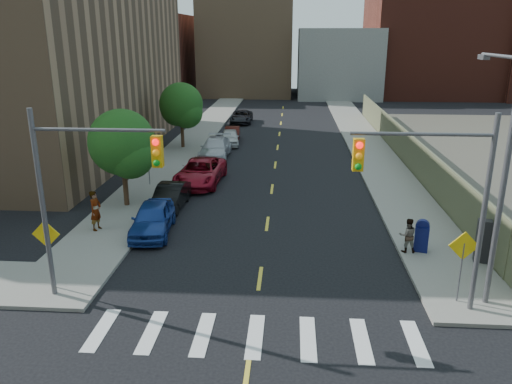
# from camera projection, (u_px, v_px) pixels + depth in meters

# --- Properties ---
(sidewalk_nw) EXTENTS (3.50, 73.00, 0.15)m
(sidewalk_nw) POSITION_uv_depth(u_px,v_px,m) (206.00, 126.00, 52.25)
(sidewalk_nw) COLOR gray
(sidewalk_nw) RESTS_ON ground
(sidewalk_ne) EXTENTS (3.50, 73.00, 0.15)m
(sidewalk_ne) POSITION_uv_depth(u_px,v_px,m) (356.00, 128.00, 51.20)
(sidewalk_ne) COLOR gray
(sidewalk_ne) RESTS_ON ground
(fence_north) EXTENTS (0.12, 44.00, 2.50)m
(fence_north) POSITION_uv_depth(u_px,v_px,m) (402.00, 145.00, 37.89)
(fence_north) COLOR #5D6245
(fence_north) RESTS_ON ground
(building_nw) EXTENTS (22.00, 30.00, 16.00)m
(building_nw) POSITION_uv_depth(u_px,v_px,m) (3.00, 51.00, 39.87)
(building_nw) COLOR #8C6B4C
(building_nw) RESTS_ON ground
(bg_bldg_west) EXTENTS (14.00, 18.00, 12.00)m
(bg_bldg_west) POSITION_uv_depth(u_px,v_px,m) (146.00, 55.00, 78.49)
(bg_bldg_west) COLOR #592319
(bg_bldg_west) RESTS_ON ground
(bg_bldg_midwest) EXTENTS (14.00, 16.00, 15.00)m
(bg_bldg_midwest) POSITION_uv_depth(u_px,v_px,m) (248.00, 45.00, 78.86)
(bg_bldg_midwest) COLOR #8C6B4C
(bg_bldg_midwest) RESTS_ON ground
(bg_bldg_center) EXTENTS (12.00, 16.00, 10.00)m
(bg_bldg_center) POSITION_uv_depth(u_px,v_px,m) (337.00, 63.00, 76.77)
(bg_bldg_center) COLOR gray
(bg_bldg_center) RESTS_ON ground
(bg_bldg_east) EXTENTS (18.00, 18.00, 16.00)m
(bg_bldg_east) POSITION_uv_depth(u_px,v_px,m) (429.00, 42.00, 76.81)
(bg_bldg_east) COLOR #592319
(bg_bldg_east) RESTS_ON ground
(signal_nw) EXTENTS (4.59, 0.30, 7.00)m
(signal_nw) POSITION_uv_depth(u_px,v_px,m) (82.00, 181.00, 17.04)
(signal_nw) COLOR #59595E
(signal_nw) RESTS_ON ground
(signal_ne) EXTENTS (4.59, 0.30, 7.00)m
(signal_ne) POSITION_uv_depth(u_px,v_px,m) (439.00, 188.00, 16.24)
(signal_ne) COLOR #59595E
(signal_ne) RESTS_ON ground
(streetlight_ne) EXTENTS (0.25, 3.70, 9.00)m
(streetlight_ne) POSITION_uv_depth(u_px,v_px,m) (502.00, 162.00, 16.73)
(streetlight_ne) COLOR #59595E
(streetlight_ne) RESTS_ON ground
(warn_sign_nw) EXTENTS (1.06, 0.06, 2.83)m
(warn_sign_nw) POSITION_uv_depth(u_px,v_px,m) (47.00, 242.00, 18.41)
(warn_sign_nw) COLOR #59595E
(warn_sign_nw) RESTS_ON ground
(warn_sign_ne) EXTENTS (1.06, 0.06, 2.83)m
(warn_sign_ne) POSITION_uv_depth(u_px,v_px,m) (463.00, 254.00, 17.40)
(warn_sign_ne) COLOR #59595E
(warn_sign_ne) RESTS_ON ground
(warn_sign_midwest) EXTENTS (1.06, 0.06, 2.83)m
(warn_sign_midwest) POSITION_uv_depth(u_px,v_px,m) (148.00, 156.00, 31.24)
(warn_sign_midwest) COLOR #59595E
(warn_sign_midwest) RESTS_ON ground
(tree_west_near) EXTENTS (3.66, 3.64, 5.52)m
(tree_west_near) POSITION_uv_depth(u_px,v_px,m) (122.00, 146.00, 27.04)
(tree_west_near) COLOR #332114
(tree_west_near) RESTS_ON ground
(tree_west_far) EXTENTS (3.66, 3.64, 5.52)m
(tree_west_far) POSITION_uv_depth(u_px,v_px,m) (181.00, 107.00, 41.30)
(tree_west_far) COLOR #332114
(tree_west_far) RESTS_ON ground
(parked_car_blue) EXTENTS (2.18, 4.61, 1.52)m
(parked_car_blue) POSITION_uv_depth(u_px,v_px,m) (153.00, 219.00, 24.19)
(parked_car_blue) COLOR navy
(parked_car_blue) RESTS_ON ground
(parked_car_black) EXTENTS (1.57, 4.18, 1.36)m
(parked_car_black) POSITION_uv_depth(u_px,v_px,m) (170.00, 197.00, 27.66)
(parked_car_black) COLOR black
(parked_car_black) RESTS_ON ground
(parked_car_red) EXTENTS (2.93, 5.83, 1.58)m
(parked_car_red) POSITION_uv_depth(u_px,v_px,m) (201.00, 172.00, 32.18)
(parked_car_red) COLOR maroon
(parked_car_red) RESTS_ON ground
(parked_car_silver) EXTENTS (2.17, 5.28, 1.53)m
(parked_car_silver) POSITION_uv_depth(u_px,v_px,m) (215.00, 148.00, 38.95)
(parked_car_silver) COLOR #B9BAC1
(parked_car_silver) RESTS_ON ground
(parked_car_white) EXTENTS (1.98, 4.13, 1.36)m
(parked_car_white) POSITION_uv_depth(u_px,v_px,m) (230.00, 137.00, 43.46)
(parked_car_white) COLOR silver
(parked_car_white) RESTS_ON ground
(parked_car_maroon) EXTENTS (1.58, 3.88, 1.25)m
(parked_car_maroon) POSITION_uv_depth(u_px,v_px,m) (232.00, 134.00, 45.21)
(parked_car_maroon) COLOR #3A100B
(parked_car_maroon) RESTS_ON ground
(parked_car_grey) EXTENTS (2.29, 4.88, 1.35)m
(parked_car_grey) POSITION_uv_depth(u_px,v_px,m) (241.00, 117.00, 54.19)
(parked_car_grey) COLOR black
(parked_car_grey) RESTS_ON ground
(mailbox) EXTENTS (0.69, 0.59, 1.46)m
(mailbox) POSITION_uv_depth(u_px,v_px,m) (422.00, 236.00, 21.87)
(mailbox) COLOR #0D1450
(mailbox) RESTS_ON sidewalk_ne
(payphone) EXTENTS (0.64, 0.57, 1.85)m
(payphone) POSITION_uv_depth(u_px,v_px,m) (483.00, 241.00, 20.79)
(payphone) COLOR black
(payphone) RESTS_ON sidewalk_ne
(pedestrian_west) EXTENTS (0.63, 0.81, 1.97)m
(pedestrian_west) POSITION_uv_depth(u_px,v_px,m) (96.00, 210.00, 24.18)
(pedestrian_west) COLOR gray
(pedestrian_west) RESTS_ON sidewalk_nw
(pedestrian_east) EXTENTS (0.76, 0.59, 1.56)m
(pedestrian_east) POSITION_uv_depth(u_px,v_px,m) (408.00, 235.00, 21.76)
(pedestrian_east) COLOR gray
(pedestrian_east) RESTS_ON sidewalk_ne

